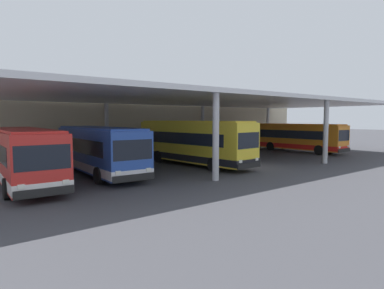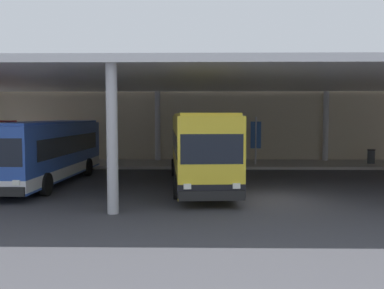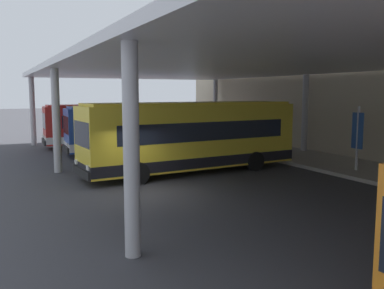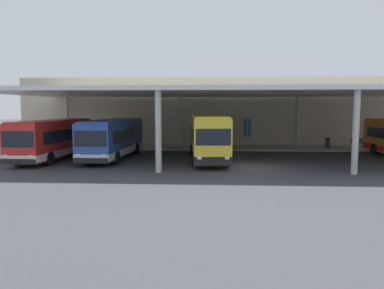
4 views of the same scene
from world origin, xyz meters
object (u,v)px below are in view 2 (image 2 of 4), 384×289
(bus_middle_bay, at_px, (200,148))
(trash_bin, at_px, (371,156))
(banner_sign, at_px, (256,138))
(bus_second_bay, at_px, (47,151))

(bus_middle_bay, height_order, trash_bin, bus_middle_bay)
(banner_sign, bearing_deg, bus_second_bay, -148.81)
(banner_sign, bearing_deg, trash_bin, 3.81)
(bus_middle_bay, height_order, banner_sign, bus_middle_bay)
(bus_middle_bay, distance_m, trash_bin, 14.21)
(trash_bin, bearing_deg, banner_sign, -176.19)
(bus_second_bay, bearing_deg, banner_sign, 31.19)
(bus_second_bay, height_order, trash_bin, bus_second_bay)
(trash_bin, distance_m, banner_sign, 8.11)
(trash_bin, bearing_deg, bus_second_bay, -158.93)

